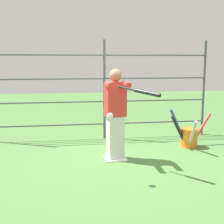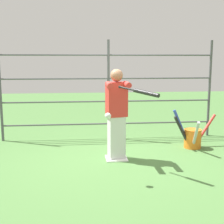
{
  "view_description": "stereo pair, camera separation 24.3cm",
  "coord_description": "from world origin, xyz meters",
  "px_view_note": "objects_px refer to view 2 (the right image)",
  "views": [
    {
      "loc": [
        0.92,
        5.59,
        1.85
      ],
      "look_at": [
        0.13,
        0.43,
        0.97
      ],
      "focal_mm": 50.0,
      "sensor_mm": 36.0,
      "label": 1
    },
    {
      "loc": [
        0.68,
        5.62,
        1.85
      ],
      "look_at": [
        0.13,
        0.43,
        0.97
      ],
      "focal_mm": 50.0,
      "sensor_mm": 36.0,
      "label": 2
    }
  ],
  "objects_px": {
    "batter": "(117,111)",
    "softball_in_flight": "(108,116)",
    "baseball_bat_swinging": "(143,92)",
    "bat_bucket": "(192,137)"
  },
  "relations": [
    {
      "from": "batter",
      "to": "softball_in_flight",
      "type": "distance_m",
      "value": 1.1
    },
    {
      "from": "softball_in_flight",
      "to": "bat_bucket",
      "type": "height_order",
      "value": "softball_in_flight"
    },
    {
      "from": "batter",
      "to": "bat_bucket",
      "type": "distance_m",
      "value": 1.91
    },
    {
      "from": "baseball_bat_swinging",
      "to": "softball_in_flight",
      "type": "bearing_deg",
      "value": 24.18
    },
    {
      "from": "baseball_bat_swinging",
      "to": "bat_bucket",
      "type": "relative_size",
      "value": 0.62
    },
    {
      "from": "batter",
      "to": "bat_bucket",
      "type": "bearing_deg",
      "value": -160.85
    },
    {
      "from": "batter",
      "to": "softball_in_flight",
      "type": "xyz_separation_m",
      "value": [
        0.26,
        1.07,
        0.11
      ]
    },
    {
      "from": "softball_in_flight",
      "to": "batter",
      "type": "bearing_deg",
      "value": -103.7
    },
    {
      "from": "batter",
      "to": "baseball_bat_swinging",
      "type": "xyz_separation_m",
      "value": [
        -0.31,
        0.81,
        0.44
      ]
    },
    {
      "from": "batter",
      "to": "bat_bucket",
      "type": "relative_size",
      "value": 1.59
    }
  ]
}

